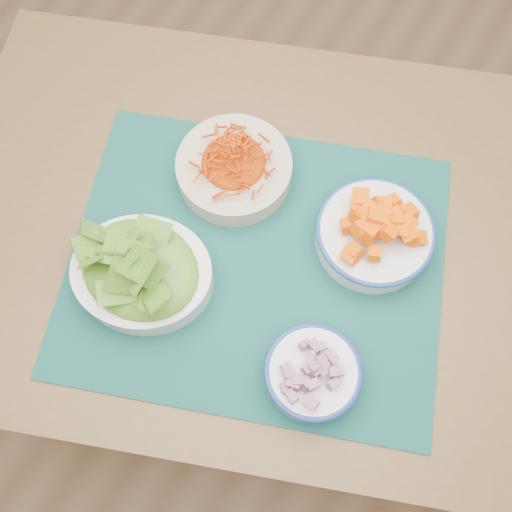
% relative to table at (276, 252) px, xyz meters
% --- Properties ---
extents(ground, '(4.00, 4.00, 0.00)m').
position_rel_table_xyz_m(ground, '(-0.31, 0.12, -0.65)').
color(ground, '#906A46').
rests_on(ground, ground).
extents(table, '(1.37, 1.16, 0.75)m').
position_rel_table_xyz_m(table, '(0.00, 0.00, 0.00)').
color(table, brown).
rests_on(table, ground).
extents(placemat, '(0.75, 0.68, 0.00)m').
position_rel_table_xyz_m(placemat, '(0.00, -0.07, 0.10)').
color(placemat, '#09302D').
rests_on(placemat, table).
extents(carrot_bowl, '(0.20, 0.20, 0.07)m').
position_rel_table_xyz_m(carrot_bowl, '(-0.12, 0.05, 0.14)').
color(carrot_bowl, beige).
rests_on(carrot_bowl, placemat).
extents(squash_bowl, '(0.24, 0.24, 0.10)m').
position_rel_table_xyz_m(squash_bowl, '(0.14, 0.06, 0.15)').
color(squash_bowl, silver).
rests_on(squash_bowl, placemat).
extents(lettuce_bowl, '(0.28, 0.26, 0.10)m').
position_rel_table_xyz_m(lettuce_bowl, '(-0.14, -0.19, 0.16)').
color(lettuce_bowl, silver).
rests_on(lettuce_bowl, placemat).
extents(onion_bowl, '(0.15, 0.15, 0.08)m').
position_rel_table_xyz_m(onion_bowl, '(0.17, -0.19, 0.14)').
color(onion_bowl, white).
rests_on(onion_bowl, placemat).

